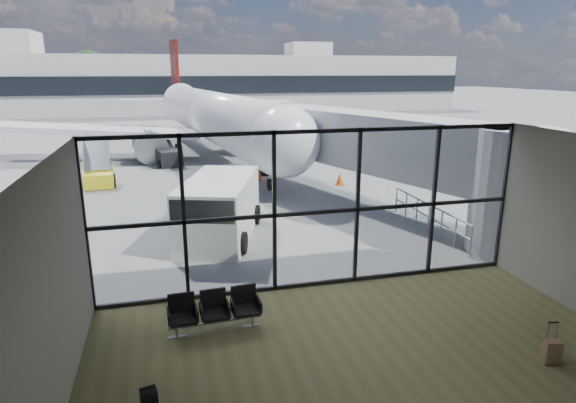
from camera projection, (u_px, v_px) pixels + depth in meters
name	position (u px, v px, depth m)	size (l,w,h in m)	color
ground	(204.00, 128.00, 51.29)	(220.00, 220.00, 0.00)	slate
lounge_shell	(396.00, 262.00, 8.70)	(12.02, 8.01, 4.51)	brown
glass_curtain_wall	(317.00, 211.00, 13.30)	(12.10, 0.12, 4.50)	white
jet_bridge	(375.00, 147.00, 20.94)	(8.00, 16.50, 4.33)	#AEB0B4
apron_railing	(429.00, 214.00, 18.30)	(0.06, 5.46, 1.11)	gray
far_terminal	(186.00, 82.00, 70.58)	(80.00, 12.20, 11.00)	beige
tree_3	(7.00, 79.00, 73.61)	(4.95, 4.95, 7.12)	#382619
tree_4	(49.00, 75.00, 74.86)	(5.61, 5.61, 8.07)	#382619
tree_5	(90.00, 71.00, 76.11)	(6.27, 6.27, 9.03)	#382619
seating_row	(214.00, 308.00, 11.41)	(2.19, 0.70, 0.97)	gray
backpack	(149.00, 400.00, 8.73)	(0.33, 0.32, 0.44)	black
suitcase	(552.00, 352.00, 10.12)	(0.37, 0.30, 0.92)	#7C6445
airliner	(210.00, 115.00, 35.96)	(29.69, 34.56, 8.93)	white
service_van	(219.00, 208.00, 17.51)	(3.69, 5.50, 2.20)	white
belt_loader	(166.00, 155.00, 31.52)	(2.19, 4.10, 1.80)	black
mobile_stairs	(99.00, 176.00, 25.83)	(1.88, 3.21, 2.17)	yellow
traffic_cone_a	(259.00, 175.00, 26.98)	(0.47, 0.47, 0.66)	#FF4A0D
traffic_cone_c	(340.00, 179.00, 25.89)	(0.47, 0.47, 0.67)	#CF510A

